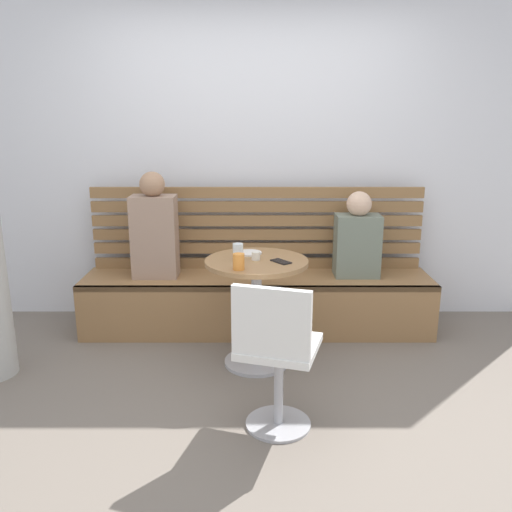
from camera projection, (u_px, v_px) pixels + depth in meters
ground at (257, 410)px, 3.05m from camera, size 8.00×8.00×0.00m
back_wall at (256, 141)px, 4.26m from camera, size 5.20×0.10×2.90m
booth_bench at (256, 303)px, 4.15m from camera, size 2.70×0.52×0.44m
booth_backrest at (256, 228)px, 4.24m from camera, size 2.65×0.04×0.67m
cafe_table at (256, 292)px, 3.50m from camera, size 0.68×0.68×0.74m
white_chair at (275, 352)px, 2.73m from camera, size 0.50×0.50×0.85m
person_adult at (154, 230)px, 4.02m from camera, size 0.34×0.22×0.81m
person_child_left at (356, 239)px, 4.05m from camera, size 0.34×0.22×0.66m
cup_water_clear at (237, 252)px, 3.42m from camera, size 0.07×0.07×0.11m
cup_espresso_small at (255, 256)px, 3.43m from camera, size 0.06×0.06×0.05m
cup_tumbler_orange at (238, 262)px, 3.21m from camera, size 0.07×0.07×0.10m
plate_small at (248, 253)px, 3.59m from camera, size 0.17×0.17×0.01m
phone_on_table at (280, 262)px, 3.39m from camera, size 0.14×0.15×0.01m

